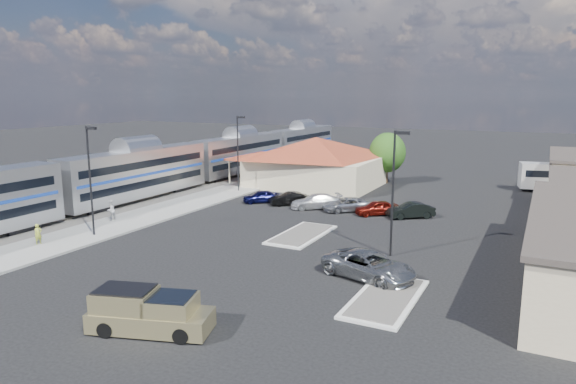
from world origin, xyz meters
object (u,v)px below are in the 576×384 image
at_px(suv, 369,266).
at_px(coach_bus, 569,176).
at_px(pickup_truck, 151,313).
at_px(station_depot, 315,161).

distance_m(suv, coach_bus, 40.20).
distance_m(pickup_truck, suv, 13.91).
height_order(station_depot, pickup_truck, station_depot).
height_order(pickup_truck, suv, pickup_truck).
xyz_separation_m(suv, coach_bus, (11.92, 38.37, 1.12)).
relative_size(suv, coach_bus, 0.56).
relative_size(station_depot, pickup_truck, 2.91).
bearing_deg(station_depot, pickup_truck, -77.07).
xyz_separation_m(station_depot, coach_bus, (28.56, 9.21, -1.16)).
xyz_separation_m(pickup_truck, coach_bus, (19.14, 50.26, 1.00)).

